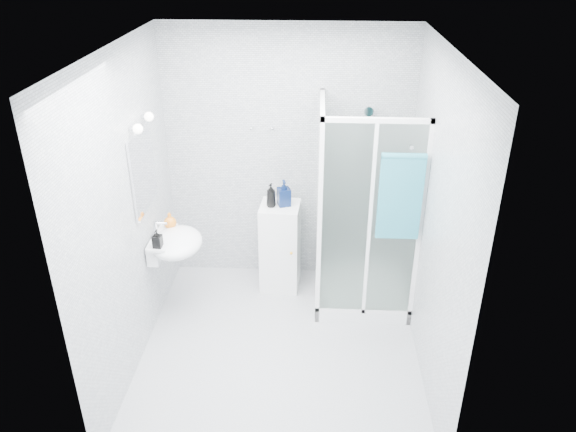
# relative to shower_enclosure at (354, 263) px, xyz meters

# --- Properties ---
(room) EXTENTS (2.40, 2.60, 2.60)m
(room) POSITION_rel_shower_enclosure_xyz_m (-0.67, -0.77, 0.85)
(room) COLOR silver
(room) RESTS_ON ground
(shower_enclosure) EXTENTS (0.90, 0.95, 2.00)m
(shower_enclosure) POSITION_rel_shower_enclosure_xyz_m (0.00, 0.00, 0.00)
(shower_enclosure) COLOR white
(shower_enclosure) RESTS_ON ground
(wall_basin) EXTENTS (0.46, 0.56, 0.35)m
(wall_basin) POSITION_rel_shower_enclosure_xyz_m (-1.66, -0.32, 0.35)
(wall_basin) COLOR white
(wall_basin) RESTS_ON ground
(mirror) EXTENTS (0.02, 0.60, 0.70)m
(mirror) POSITION_rel_shower_enclosure_xyz_m (-1.85, -0.32, 1.05)
(mirror) COLOR white
(mirror) RESTS_ON room
(vanity_lights) EXTENTS (0.10, 0.40, 0.08)m
(vanity_lights) POSITION_rel_shower_enclosure_xyz_m (-1.80, -0.32, 1.47)
(vanity_lights) COLOR silver
(vanity_lights) RESTS_ON room
(wall_hooks) EXTENTS (0.23, 0.06, 0.03)m
(wall_hooks) POSITION_rel_shower_enclosure_xyz_m (-0.92, 0.49, 1.17)
(wall_hooks) COLOR silver
(wall_hooks) RESTS_ON room
(storage_cabinet) EXTENTS (0.40, 0.42, 0.92)m
(storage_cabinet) POSITION_rel_shower_enclosure_xyz_m (-0.73, 0.24, 0.01)
(storage_cabinet) COLOR white
(storage_cabinet) RESTS_ON ground
(hand_towel) EXTENTS (0.36, 0.05, 0.77)m
(hand_towel) POSITION_rel_shower_enclosure_xyz_m (0.31, -0.40, 0.92)
(hand_towel) COLOR teal
(hand_towel) RESTS_ON shower_enclosure
(shampoo_bottle_a) EXTENTS (0.12, 0.12, 0.24)m
(shampoo_bottle_a) POSITION_rel_shower_enclosure_xyz_m (-0.82, 0.22, 0.60)
(shampoo_bottle_a) COLOR black
(shampoo_bottle_a) RESTS_ON storage_cabinet
(shampoo_bottle_b) EXTENTS (0.15, 0.15, 0.26)m
(shampoo_bottle_b) POSITION_rel_shower_enclosure_xyz_m (-0.69, 0.26, 0.61)
(shampoo_bottle_b) COLOR #0B1B43
(shampoo_bottle_b) RESTS_ON storage_cabinet
(soap_dispenser_orange) EXTENTS (0.14, 0.14, 0.15)m
(soap_dispenser_orange) POSITION_rel_shower_enclosure_xyz_m (-1.72, -0.15, 0.49)
(soap_dispenser_orange) COLOR orange
(soap_dispenser_orange) RESTS_ON wall_basin
(soap_dispenser_black) EXTENTS (0.08, 0.08, 0.17)m
(soap_dispenser_black) POSITION_rel_shower_enclosure_xyz_m (-1.74, -0.51, 0.50)
(soap_dispenser_black) COLOR black
(soap_dispenser_black) RESTS_ON wall_basin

